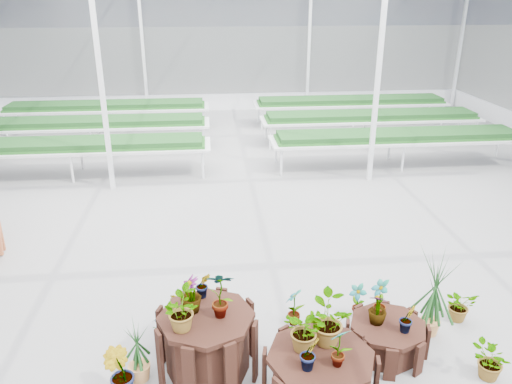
{
  "coord_description": "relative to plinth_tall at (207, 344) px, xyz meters",
  "views": [
    {
      "loc": [
        -0.78,
        -6.87,
        4.2
      ],
      "look_at": [
        -0.08,
        0.28,
        1.3
      ],
      "focal_mm": 35.0,
      "sensor_mm": 36.0,
      "label": 1
    }
  ],
  "objects": [
    {
      "name": "greenhouse_shell",
      "position": [
        0.89,
        2.12,
        1.86
      ],
      "size": [
        18.0,
        24.0,
        4.5
      ],
      "primitive_type": null,
      "color": "white",
      "rests_on": "ground"
    },
    {
      "name": "plinth_tall",
      "position": [
        0.0,
        0.0,
        0.0
      ],
      "size": [
        1.47,
        1.47,
        0.79
      ],
      "primitive_type": "cylinder",
      "rotation": [
        0.0,
        0.0,
        -0.34
      ],
      "color": "black",
      "rests_on": "ground"
    },
    {
      "name": "steel_frame",
      "position": [
        0.89,
        2.12,
        1.86
      ],
      "size": [
        18.0,
        24.0,
        4.5
      ],
      "primitive_type": null,
      "color": "silver",
      "rests_on": "ground"
    },
    {
      "name": "nursery_plants",
      "position": [
        1.18,
        -0.05,
        0.19
      ],
      "size": [
        4.82,
        2.6,
        1.39
      ],
      "color": "#163E17",
      "rests_on": "ground"
    },
    {
      "name": "plinth_low",
      "position": [
        2.2,
        0.1,
        -0.18
      ],
      "size": [
        1.16,
        1.16,
        0.43
      ],
      "primitive_type": "cylinder",
      "rotation": [
        0.0,
        0.0,
        -0.24
      ],
      "color": "black",
      "rests_on": "ground"
    },
    {
      "name": "ground_plane",
      "position": [
        0.89,
        2.12,
        -0.39
      ],
      "size": [
        24.0,
        24.0,
        0.0
      ],
      "primitive_type": "plane",
      "color": "gray",
      "rests_on": "ground"
    },
    {
      "name": "plinth_mid",
      "position": [
        1.2,
        -0.6,
        -0.08
      ],
      "size": [
        1.43,
        1.43,
        0.63
      ],
      "primitive_type": "cylinder",
      "rotation": [
        0.0,
        0.0,
        -0.22
      ],
      "color": "black",
      "rests_on": "ground"
    },
    {
      "name": "nursery_benches",
      "position": [
        0.89,
        9.32,
        0.03
      ],
      "size": [
        16.0,
        7.0,
        0.84
      ],
      "primitive_type": null,
      "color": "silver",
      "rests_on": "ground"
    }
  ]
}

